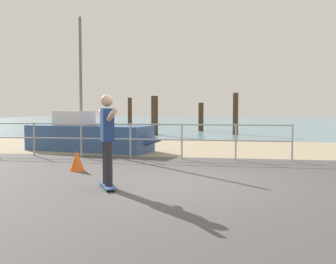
% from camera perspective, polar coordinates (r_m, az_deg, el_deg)
% --- Properties ---
extents(ground_plane, '(24.00, 10.00, 0.04)m').
position_cam_1_polar(ground_plane, '(6.55, 1.49, -9.54)').
color(ground_plane, '#474444').
rests_on(ground_plane, ground).
extents(beach_strip, '(24.00, 6.00, 0.04)m').
position_cam_1_polar(beach_strip, '(14.42, 5.97, -2.40)').
color(beach_strip, tan).
rests_on(beach_strip, ground).
extents(sea_surface, '(72.00, 50.00, 0.04)m').
position_cam_1_polar(sea_surface, '(42.35, 8.35, 1.46)').
color(sea_surface, slate).
rests_on(sea_surface, ground).
extents(railing_fence, '(9.28, 0.05, 1.05)m').
position_cam_1_polar(railing_fence, '(11.34, -5.65, -0.48)').
color(railing_fence, '#9EA0A5').
rests_on(railing_fence, ground).
extents(sailboat, '(5.07, 2.30, 4.63)m').
position_cam_1_polar(sailboat, '(13.44, -11.18, -0.66)').
color(sailboat, '#335184').
rests_on(sailboat, ground).
extents(skateboard, '(0.56, 0.80, 0.08)m').
position_cam_1_polar(skateboard, '(7.16, -9.00, -7.89)').
color(skateboard, '#334C8C').
rests_on(skateboard, ground).
extents(skateboarder, '(0.77, 1.32, 1.65)m').
position_cam_1_polar(skateboarder, '(7.04, -9.07, -0.29)').
color(skateboarder, '#26262B').
rests_on(skateboarder, skateboard).
extents(groyne_post_0, '(0.27, 0.27, 2.18)m').
position_cam_1_polar(groyne_post_0, '(24.48, -5.72, 2.57)').
color(groyne_post_0, '#422D1E').
rests_on(groyne_post_0, ground).
extents(groyne_post_1, '(0.38, 0.38, 2.18)m').
position_cam_1_polar(groyne_post_1, '(21.12, -2.03, 2.45)').
color(groyne_post_1, '#422D1E').
rests_on(groyne_post_1, ground).
extents(groyne_post_2, '(0.34, 0.34, 1.87)m').
position_cam_1_polar(groyne_post_2, '(25.16, 4.93, 2.25)').
color(groyne_post_2, '#422D1E').
rests_on(groyne_post_2, ground).
extents(groyne_post_3, '(0.31, 0.31, 2.37)m').
position_cam_1_polar(groyne_post_3, '(21.90, 10.03, 2.68)').
color(groyne_post_3, '#422D1E').
rests_on(groyne_post_3, ground).
extents(traffic_cone, '(0.36, 0.36, 0.50)m').
position_cam_1_polar(traffic_cone, '(9.23, -13.43, -4.24)').
color(traffic_cone, '#E55919').
rests_on(traffic_cone, ground).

